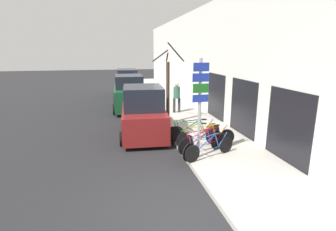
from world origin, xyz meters
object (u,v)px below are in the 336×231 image
Objects in this scene: bicycle_2 at (206,141)px; parked_car_1 at (129,94)px; bicycle_0 at (210,148)px; bicycle_4 at (194,134)px; signpost at (200,103)px; parked_car_2 at (127,84)px; pedestrian_near at (177,95)px; bicycle_1 at (203,144)px; bicycle_5 at (195,131)px; street_tree at (168,87)px; parked_car_0 at (143,114)px; bicycle_3 at (206,138)px.

parked_car_1 reaches higher than bicycle_2.
bicycle_4 reaches higher than bicycle_0.
parked_car_2 is (-1.53, 14.70, -1.08)m from signpost.
bicycle_0 is 0.99× the size of bicycle_4.
pedestrian_near reaches higher than bicycle_2.
parked_car_1 reaches higher than bicycle_0.
bicycle_1 is 6.81m from pedestrian_near.
signpost is 1.65m from bicycle_0.
bicycle_1 is at bearing 2.60° from bicycle_0.
bicycle_1 is 9.09m from parked_car_1.
street_tree reaches higher than bicycle_5.
pedestrian_near is (0.67, 5.51, 0.66)m from bicycle_4.
parked_car_0 is 0.90× the size of parked_car_2.
bicycle_1 is 4.76m from street_tree.
bicycle_5 is at bearing -15.20° from bicycle_2.
pedestrian_near is at bearing -4.98° from bicycle_3.
parked_car_1 reaches higher than bicycle_1.
signpost is 0.72× the size of parked_car_2.
bicycle_1 reaches higher than bicycle_0.
bicycle_5 is at bearing -32.37° from parked_car_0.
bicycle_0 is 3.97m from parked_car_0.
pedestrian_near is at bearing 17.38° from bicycle_4.
parked_car_1 is (-2.03, 7.62, 0.51)m from bicycle_4.
bicycle_5 is at bearing -80.02° from parked_car_2.
bicycle_4 is 5.59m from pedestrian_near.
bicycle_0 is 0.58m from bicycle_2.
bicycle_5 is (0.47, 1.85, -1.58)m from signpost.
bicycle_0 is at bearing 169.31° from bicycle_1.
bicycle_4 is (-0.19, 0.96, -0.00)m from bicycle_2.
signpost is 9.26m from parked_car_1.
bicycle_2 is at bearing -72.76° from bicycle_1.
street_tree reaches higher than parked_car_1.
street_tree reaches higher than bicycle_2.
bicycle_3 is 0.99m from bicycle_5.
bicycle_1 is at bearing -85.84° from street_tree.
bicycle_3 is 1.06× the size of bicycle_5.
parked_car_2 is (-1.79, 13.30, 0.49)m from bicycle_4.
parked_car_1 is (-2.23, 7.18, 0.52)m from bicycle_5.
bicycle_4 is (-0.11, 1.54, 0.02)m from bicycle_0.
bicycle_5 is at bearing -23.66° from bicycle_0.
signpost is 4.69m from street_tree.
bicycle_0 is 1.02m from bicycle_3.
bicycle_0 is 0.45× the size of parked_car_1.
parked_car_1 is at bearing 14.39° from bicycle_3.
bicycle_2 is 1.12× the size of bicycle_4.
street_tree is at bearing -115.28° from pedestrian_near.
parked_car_0 is (-1.99, 2.87, 0.49)m from bicycle_2.
bicycle_3 is at bearing -176.21° from bicycle_5.
bicycle_4 is at bearing -73.31° from parked_car_1.
parked_car_1 is at bearing -0.23° from bicycle_2.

